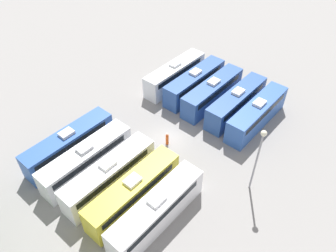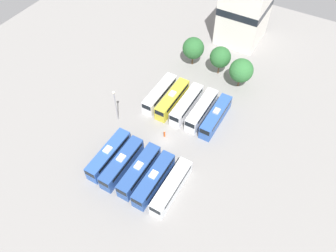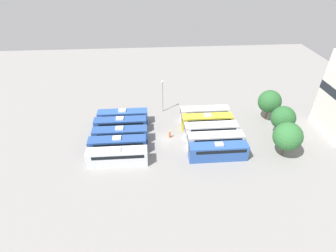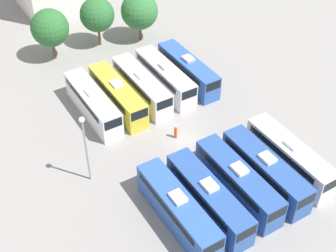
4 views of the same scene
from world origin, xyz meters
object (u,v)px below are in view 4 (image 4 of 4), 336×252
object	(u,v)px
worker_person	(176,132)
tree_1	(97,15)
bus_0	(178,209)
bus_7	(141,85)
bus_8	(165,76)
light_pole	(85,139)
bus_5	(93,103)
tree_0	(50,28)
tree_2	(139,11)
bus_2	(238,181)
bus_3	(265,170)
bus_9	(188,69)
bus_4	(290,156)
bus_1	(208,197)
bus_6	(117,95)

from	to	relation	value
worker_person	tree_1	distance (m)	23.83
bus_0	bus_7	world-z (taller)	same
worker_person	bus_8	bearing A→B (deg)	65.97
worker_person	light_pole	distance (m)	12.07
bus_0	bus_5	world-z (taller)	same
light_pole	worker_person	bearing A→B (deg)	4.53
tree_0	worker_person	bearing A→B (deg)	-76.58
bus_8	tree_2	xyz separation A→B (m)	(3.42, 12.77, 2.82)
tree_0	tree_2	world-z (taller)	tree_0
tree_1	tree_2	bearing A→B (deg)	-16.11
bus_2	tree_1	size ratio (longest dim) A/B	1.53
bus_3	tree_0	size ratio (longest dim) A/B	1.52
bus_9	tree_2	world-z (taller)	tree_2
tree_0	bus_3	bearing A→B (deg)	-74.29
bus_8	worker_person	bearing A→B (deg)	-114.03
bus_3	bus_4	bearing A→B (deg)	3.58
worker_person	tree_2	world-z (taller)	tree_2
bus_4	tree_0	xyz separation A→B (m)	(-13.10, 33.82, 2.97)
bus_7	bus_8	size ratio (longest dim) A/B	1.00
bus_4	bus_9	xyz separation A→B (m)	(-0.13, 19.17, 0.00)
bus_4	light_pole	bearing A→B (deg)	152.82
worker_person	light_pole	bearing A→B (deg)	-175.47
light_pole	tree_2	xyz separation A→B (m)	(18.45, 22.60, -0.94)
bus_1	bus_3	bearing A→B (deg)	-0.30
bus_4	worker_person	world-z (taller)	bus_4
bus_4	bus_1	bearing A→B (deg)	-179.00
worker_person	bus_0	bearing A→B (deg)	-121.44
bus_0	bus_1	size ratio (longest dim) A/B	1.00
bus_2	bus_8	bearing A→B (deg)	80.31
bus_8	tree_2	size ratio (longest dim) A/B	1.53
bus_6	tree_2	world-z (taller)	tree_2
bus_2	tree_2	world-z (taller)	tree_2
bus_3	bus_0	bearing A→B (deg)	178.11
bus_0	bus_7	xyz separation A→B (m)	(6.73, 19.07, 0.00)
worker_person	bus_2	bearing A→B (deg)	-86.19
worker_person	bus_7	bearing A→B (deg)	87.12
worker_person	light_pole	size ratio (longest dim) A/B	0.21
bus_4	tree_2	distance (m)	32.25
bus_3	tree_1	world-z (taller)	tree_1
bus_4	light_pole	xyz separation A→B (m)	(-18.56, 9.53, 3.76)
bus_7	bus_8	xyz separation A→B (m)	(3.55, 0.16, 0.00)
bus_4	bus_7	distance (m)	20.45
bus_8	light_pole	world-z (taller)	light_pole
bus_0	tree_1	bearing A→B (deg)	77.03
bus_3	bus_9	distance (m)	19.69
bus_0	bus_2	size ratio (longest dim) A/B	1.00
light_pole	tree_2	distance (m)	29.19
bus_4	bus_3	bearing A→B (deg)	-176.42
bus_9	tree_2	xyz separation A→B (m)	(0.02, 12.95, 2.82)
bus_1	bus_6	distance (m)	19.21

